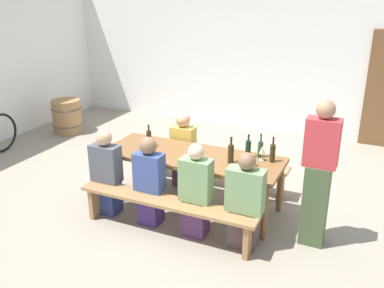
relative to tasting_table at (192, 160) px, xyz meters
The scene contains 21 objects.
ground_plane 0.68m from the tasting_table, ahead, with size 24.00×24.00×0.00m, color gray.
back_wall 3.84m from the tasting_table, 90.00° to the left, with size 14.00×0.20×3.20m, color white.
tasting_table is the anchor object (origin of this frame).
bench_near 0.80m from the tasting_table, 90.00° to the right, with size 2.23×0.30×0.45m.
bench_far 0.80m from the tasting_table, 90.00° to the left, with size 2.23×0.30×0.45m.
wine_bottle_0 0.57m from the tasting_table, ahead, with size 0.07×0.07×0.33m.
wine_bottle_1 1.03m from the tasting_table, 12.08° to the left, with size 0.07×0.07×0.32m.
wine_bottle_2 0.68m from the tasting_table, behind, with size 0.07×0.07×0.31m.
wine_bottle_3 0.74m from the tasting_table, 19.23° to the left, with size 0.07×0.07×0.30m.
wine_bottle_4 0.89m from the tasting_table, 20.38° to the left, with size 0.07×0.07×0.31m.
wine_glass_0 0.40m from the tasting_table, 51.94° to the right, with size 0.06×0.06×0.17m.
wine_glass_1 0.30m from the tasting_table, 74.21° to the right, with size 0.07×0.07×0.18m.
wine_glass_2 0.91m from the tasting_table, 12.83° to the left, with size 0.07×0.07×0.19m.
wine_glass_3 0.84m from the tasting_table, ahead, with size 0.08×0.08×0.15m.
seated_guest_near_0 1.11m from the tasting_table, 148.20° to the right, with size 0.38×0.24×1.13m.
seated_guest_near_1 0.67m from the tasting_table, 117.50° to the right, with size 0.35×0.24×1.13m.
seated_guest_near_2 0.67m from the tasting_table, 61.34° to the right, with size 0.37×0.24×1.15m.
seated_guest_near_3 1.09m from the tasting_table, 32.49° to the right, with size 0.41×0.24×1.14m.
seated_guest_far_0 0.72m from the tasting_table, 125.18° to the left, with size 0.34×0.24×1.11m.
standing_host 1.62m from the tasting_table, ahead, with size 0.36×0.24×1.69m.
wine_barrel 4.04m from the tasting_table, 153.68° to the left, with size 0.60×0.60×0.67m.
Camera 1 is at (2.10, -4.55, 2.77)m, focal length 39.27 mm.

